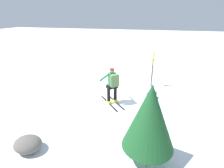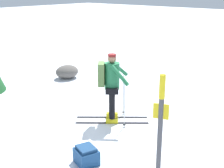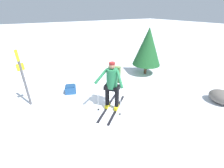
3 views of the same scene
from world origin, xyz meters
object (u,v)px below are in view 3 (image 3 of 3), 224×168
object	(u,v)px
skier	(112,83)
trail_marker	(22,74)
dropped_backpack	(71,89)
pine_tree	(148,47)
rock_boulder	(222,97)

from	to	relation	value
skier	trail_marker	bearing A→B (deg)	55.40
skier	dropped_backpack	size ratio (longest dim) A/B	3.23
trail_marker	pine_tree	xyz separation A→B (m)	(0.08, -5.72, 0.27)
trail_marker	pine_tree	world-z (taller)	pine_tree
trail_marker	rock_boulder	bearing A→B (deg)	-119.63
trail_marker	pine_tree	bearing A→B (deg)	-89.18
skier	pine_tree	world-z (taller)	pine_tree
dropped_backpack	trail_marker	bearing A→B (deg)	93.14
pine_tree	dropped_backpack	bearing A→B (deg)	89.96
trail_marker	rock_boulder	size ratio (longest dim) A/B	2.33
pine_tree	trail_marker	bearing A→B (deg)	90.82
rock_boulder	skier	bearing A→B (deg)	64.05
dropped_backpack	pine_tree	bearing A→B (deg)	-90.04
dropped_backpack	rock_boulder	distance (m)	5.94
pine_tree	rock_boulder	bearing A→B (deg)	-171.79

